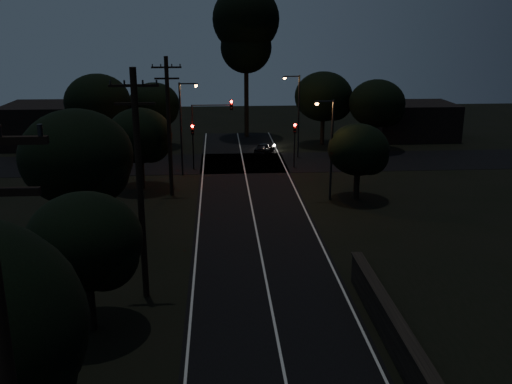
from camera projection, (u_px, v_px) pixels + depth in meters
road_surface at (250, 196)px, 43.73m from camera, size 60.00×70.00×0.03m
utility_pole_mid at (140, 183)px, 26.29m from camera, size 2.20×0.30×11.00m
utility_pole_far at (169, 125)px, 42.61m from camera, size 2.20×0.30×10.50m
tree_left_b at (88, 244)px, 23.71m from camera, size 4.86×4.86×6.18m
tree_left_c at (80, 160)px, 32.71m from camera, size 6.48×6.48×8.19m
tree_left_d at (142, 137)px, 44.64m from camera, size 5.11×5.11×6.49m
tree_far_nw at (156, 106)px, 59.84m from camera, size 5.38×5.38×6.82m
tree_far_w at (100, 103)px, 55.43m from camera, size 6.35×6.35×8.10m
tree_far_ne at (326, 98)px, 60.80m from camera, size 6.20×6.20×7.85m
tree_far_e at (379, 105)px, 58.37m from camera, size 5.73×5.73×7.28m
tree_right_a at (361, 151)px, 42.04m from camera, size 4.52×4.52×5.74m
tall_pine at (246, 28)px, 63.13m from camera, size 7.41×7.41×16.85m
building_left at (55, 124)px, 61.76m from camera, size 10.00×8.00×4.40m
building_right at (413, 120)px, 65.37m from camera, size 9.00×7.00×4.00m
signal_left at (193, 138)px, 51.10m from camera, size 0.28×0.35×4.10m
signal_right at (295, 137)px, 51.69m from camera, size 0.28×0.35×4.10m
signal_mast at (211, 122)px, 50.78m from camera, size 3.70×0.35×6.25m
streetlight_a at (183, 122)px, 48.64m from camera, size 1.66×0.26×8.00m
streetlight_b at (297, 111)px, 55.06m from camera, size 1.66×0.26×8.00m
streetlight_c at (330, 143)px, 41.80m from camera, size 1.46×0.26×7.50m
car at (264, 148)px, 57.95m from camera, size 2.47×3.47×1.10m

